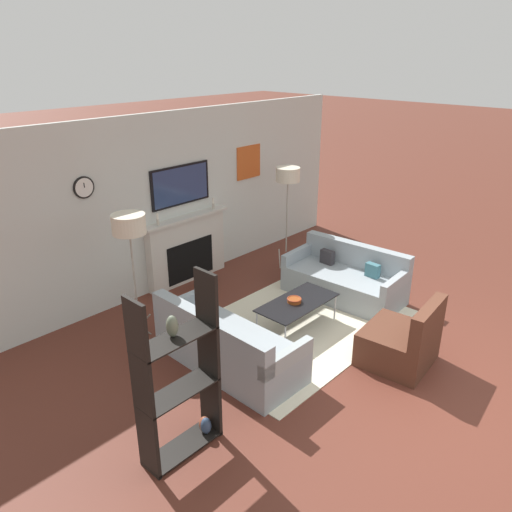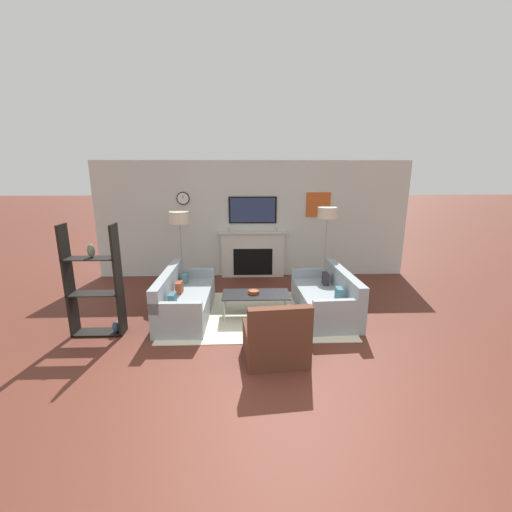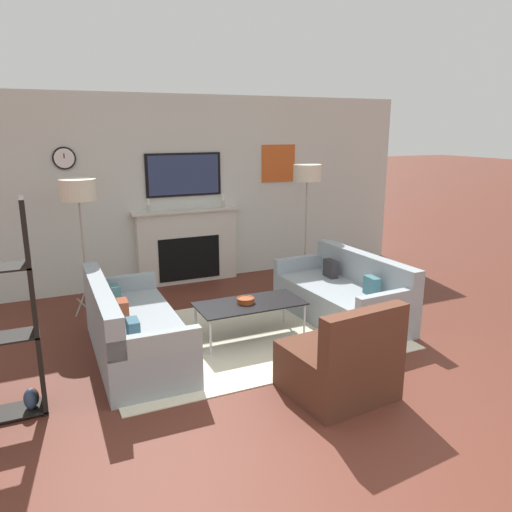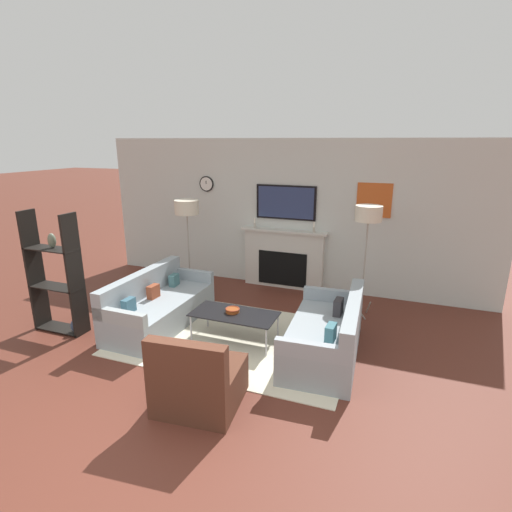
# 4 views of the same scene
# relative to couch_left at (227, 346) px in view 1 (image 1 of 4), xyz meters

# --- Properties ---
(ground_plane) EXTENTS (60.00, 60.00, 0.00)m
(ground_plane) POSITION_rel_couch_left_xyz_m (1.26, -2.28, -0.28)
(ground_plane) COLOR #5A2A1E
(fireplace_wall) EXTENTS (7.28, 0.28, 2.70)m
(fireplace_wall) POSITION_rel_couch_left_xyz_m (1.26, 2.31, 0.95)
(fireplace_wall) COLOR silver
(fireplace_wall) RESTS_ON ground_plane
(area_rug) EXTENTS (3.13, 2.16, 0.01)m
(area_rug) POSITION_rel_couch_left_xyz_m (1.26, -0.00, -0.28)
(area_rug) COLOR beige
(area_rug) RESTS_ON ground_plane
(couch_left) EXTENTS (0.82, 1.88, 0.79)m
(couch_left) POSITION_rel_couch_left_xyz_m (0.00, 0.00, 0.00)
(couch_left) COLOR #929CA2
(couch_left) RESTS_ON ground_plane
(couch_right) EXTENTS (0.94, 1.81, 0.77)m
(couch_right) POSITION_rel_couch_left_xyz_m (2.52, 0.00, -0.01)
(couch_right) COLOR #929CA2
(couch_right) RESTS_ON ground_plane
(armchair) EXTENTS (0.89, 0.85, 0.86)m
(armchair) POSITION_rel_couch_left_xyz_m (1.48, -1.48, -0.00)
(armchair) COLOR #542E20
(armchair) RESTS_ON ground_plane
(coffee_table) EXTENTS (1.16, 0.56, 0.41)m
(coffee_table) POSITION_rel_couch_left_xyz_m (1.26, -0.06, 0.10)
(coffee_table) COLOR black
(coffee_table) RESTS_ON ground_plane
(decorative_bowl) EXTENTS (0.20, 0.20, 0.06)m
(decorative_bowl) POSITION_rel_couch_left_xyz_m (1.22, -0.04, 0.16)
(decorative_bowl) COLOR #944018
(decorative_bowl) RESTS_ON coffee_table
(floor_lamp_left) EXTENTS (0.42, 0.42, 1.68)m
(floor_lamp_left) POSITION_rel_couch_left_xyz_m (-0.27, 1.40, 1.24)
(floor_lamp_left) COLOR #9E998E
(floor_lamp_left) RESTS_ON ground_plane
(floor_lamp_right) EXTENTS (0.39, 0.39, 1.75)m
(floor_lamp_right) POSITION_rel_couch_left_xyz_m (2.79, 1.40, 1.32)
(floor_lamp_right) COLOR #9E998E
(floor_lamp_right) RESTS_ON ground_plane
(shelf_unit) EXTENTS (0.78, 0.28, 1.74)m
(shelf_unit) POSITION_rel_couch_left_xyz_m (-1.20, -0.66, 0.51)
(shelf_unit) COLOR black
(shelf_unit) RESTS_ON ground_plane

